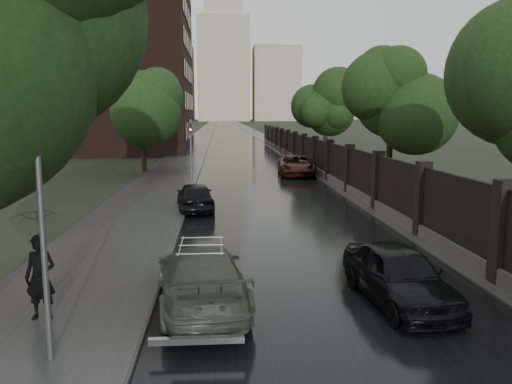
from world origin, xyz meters
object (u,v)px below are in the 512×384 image
tree_left_far (142,101)px  pedestrian_umbrella (37,231)px  lamp_post (41,216)px  tree_right_c (326,107)px  car_right_near (399,275)px  traffic_light (191,145)px  volga_sedan (202,276)px  car_right_far (296,165)px  hatchback_left (195,196)px  tree_right_b (391,103)px

tree_left_far → pedestrian_umbrella: tree_left_far is taller
lamp_post → pedestrian_umbrella: 2.02m
tree_right_c → car_right_near: 36.75m
traffic_light → pedestrian_umbrella: bearing=-94.8°
volga_sedan → lamp_post: bearing=40.5°
volga_sedan → car_right_near: (4.51, -0.19, -0.00)m
volga_sedan → pedestrian_umbrella: (-3.22, -0.91, 1.32)m
car_right_near → tree_left_far: bearing=104.6°
tree_right_c → car_right_far: tree_right_c is taller
pedestrian_umbrella → hatchback_left: bearing=89.1°
lamp_post → hatchback_left: lamp_post is taller
car_right_far → volga_sedan: bearing=-100.0°
hatchback_left → car_right_far: size_ratio=0.73×
tree_left_far → lamp_post: tree_left_far is taller
pedestrian_umbrella → car_right_near: bearing=16.2°
lamp_post → car_right_far: size_ratio=0.98×
tree_right_b → hatchback_left: 13.56m
lamp_post → car_right_far: lamp_post is taller
tree_right_b → hatchback_left: (-11.10, -6.49, -4.30)m
tree_left_far → tree_right_c: 18.45m
lamp_post → car_right_far: (8.29, 26.47, -1.95)m
car_right_near → traffic_light: bearing=100.1°
hatchback_left → volga_sedan: bearing=86.8°
tree_right_b → tree_right_c: 18.00m
tree_right_c → lamp_post: 40.67m
car_right_near → car_right_far: (1.29, 23.99, 0.05)m
tree_right_c → hatchback_left: (-11.10, -24.49, -4.30)m
tree_left_far → car_right_near: (9.60, -26.02, -4.57)m
tree_right_b → tree_right_c: (0.00, 18.00, 0.00)m
tree_left_far → car_right_near: bearing=-69.7°
lamp_post → pedestrian_umbrella: bearing=112.6°
tree_right_b → tree_right_c: bearing=90.0°
tree_right_c → traffic_light: (-11.80, -15.01, -2.55)m
car_right_near → car_right_far: 24.02m
lamp_post → traffic_light: lamp_post is taller
tree_right_b → car_right_near: size_ratio=1.77×
tree_left_far → tree_right_b: (15.50, -8.00, -0.29)m
tree_right_c → car_right_near: (-5.90, -36.02, -4.27)m
tree_right_b → lamp_post: (-12.90, -20.50, -2.28)m
lamp_post → volga_sedan: size_ratio=1.09×
car_right_far → pedestrian_umbrella: (-9.02, -24.71, 1.27)m
volga_sedan → hatchback_left: volga_sedan is taller
tree_right_c → tree_left_far: bearing=-147.2°
lamp_post → tree_left_far: bearing=95.2°
hatchback_left → car_right_far: (6.49, 12.46, 0.07)m
traffic_light → car_right_near: 21.89m
traffic_light → car_right_far: size_ratio=0.77×
tree_right_b → lamp_post: tree_right_b is taller
tree_left_far → tree_right_b: tree_left_far is taller
volga_sedan → car_right_near: volga_sedan is taller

